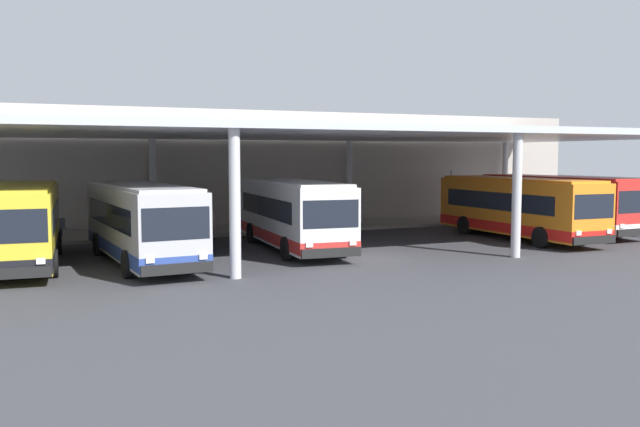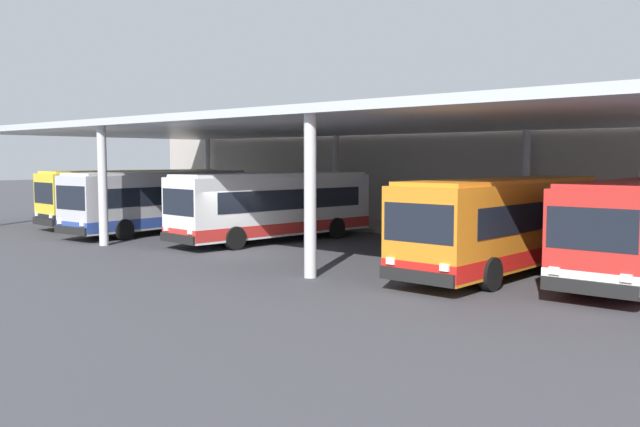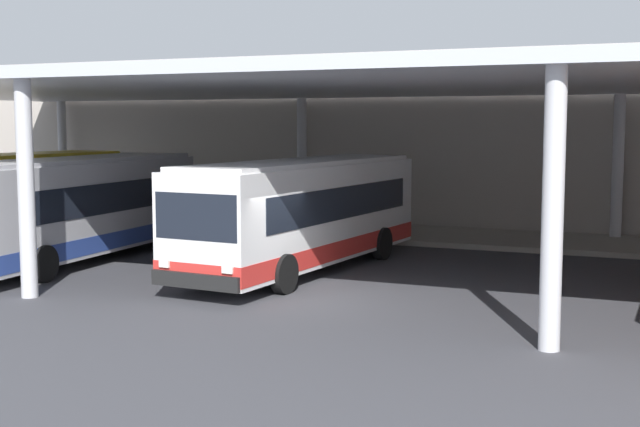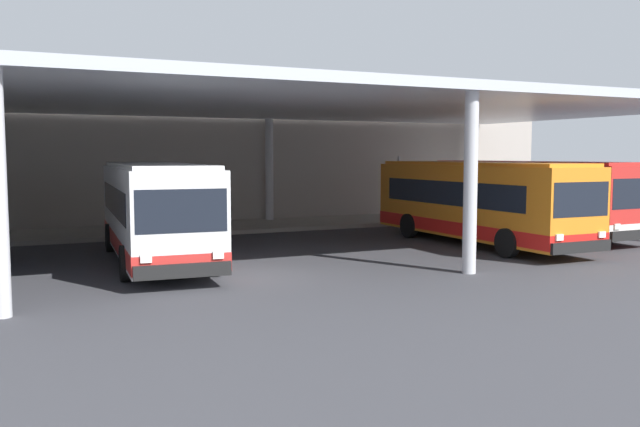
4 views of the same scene
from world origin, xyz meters
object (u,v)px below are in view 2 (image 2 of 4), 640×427
object	(u,v)px
trash_bin	(230,205)
bus_middle_bay	(274,206)
bus_nearest_bay	(134,197)
bench_waiting	(253,207)
bus_far_bay	(504,224)
banner_sign	(638,204)
bus_second_bay	(161,201)

from	to	relation	value
trash_bin	bus_middle_bay	bearing A→B (deg)	-33.41
bus_nearest_bay	bench_waiting	distance (m)	8.39
bus_nearest_bay	bus_far_bay	xyz separation A→B (m)	(23.44, -1.04, 0.00)
bus_far_bay	trash_bin	world-z (taller)	bus_far_bay
bus_far_bay	bench_waiting	world-z (taller)	bus_far_bay
banner_sign	bus_middle_bay	bearing A→B (deg)	-152.17
bus_nearest_bay	trash_bin	xyz separation A→B (m)	(-1.18, 8.35, -0.98)
bus_far_bay	bench_waiting	xyz separation A→B (m)	(-22.30, 9.30, -0.99)
bus_middle_bay	bus_far_bay	world-z (taller)	same
bus_second_bay	bus_far_bay	size ratio (longest dim) A/B	1.01
bus_nearest_bay	bus_middle_bay	size ratio (longest dim) A/B	1.00
bus_second_bay	banner_sign	xyz separation A→B (m)	(20.85, 8.63, 0.32)
bus_nearest_bay	bus_far_bay	bearing A→B (deg)	-2.55
bench_waiting	trash_bin	bearing A→B (deg)	177.64
bus_nearest_bay	banner_sign	xyz separation A→B (m)	(25.22, 7.38, 0.32)
trash_bin	bus_second_bay	bearing A→B (deg)	-59.95
bus_second_bay	bus_middle_bay	xyz separation A→B (m)	(7.00, 1.32, 0.00)
bus_far_bay	trash_bin	size ratio (longest dim) A/B	10.77
bench_waiting	bus_nearest_bay	bearing A→B (deg)	-97.83
bus_second_bay	bus_middle_bay	distance (m)	7.12
bus_middle_bay	trash_bin	xyz separation A→B (m)	(-12.55, 8.28, -0.98)
bus_nearest_bay	bus_far_bay	distance (m)	23.46
bus_nearest_bay	banner_sign	bearing A→B (deg)	16.30
banner_sign	trash_bin	bearing A→B (deg)	177.89
bus_middle_bay	bus_second_bay	bearing A→B (deg)	-169.35
bus_second_bay	bus_middle_bay	size ratio (longest dim) A/B	1.00
bus_middle_bay	bus_far_bay	xyz separation A→B (m)	(12.06, -1.11, 0.00)
bus_middle_bay	bench_waiting	xyz separation A→B (m)	(-10.24, 8.19, -0.99)
bus_middle_bay	banner_sign	xyz separation A→B (m)	(13.84, 7.31, 0.32)
trash_bin	bus_nearest_bay	bearing A→B (deg)	-81.97
bus_nearest_bay	trash_bin	world-z (taller)	bus_nearest_bay
trash_bin	banner_sign	size ratio (longest dim) A/B	0.31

